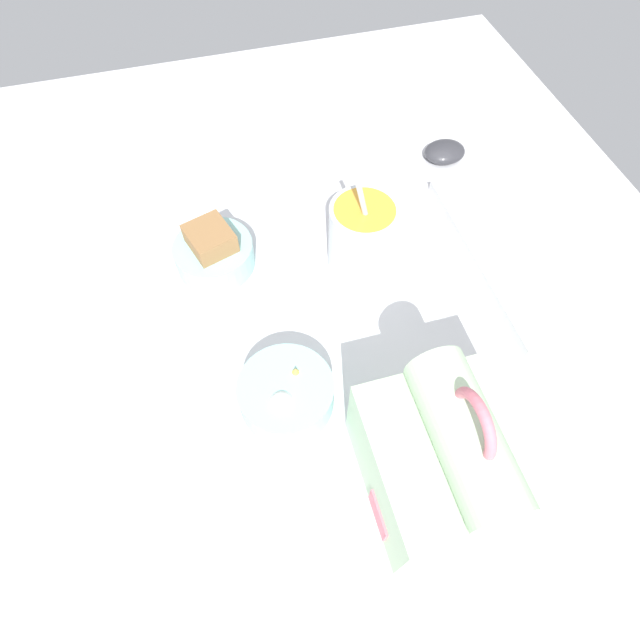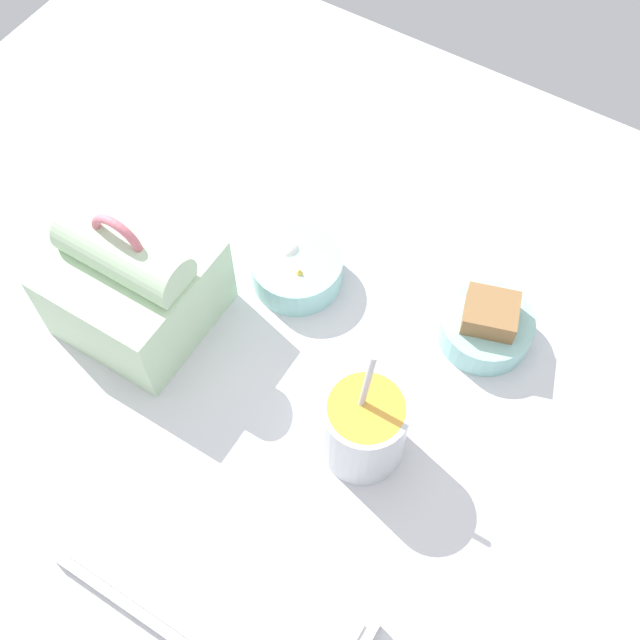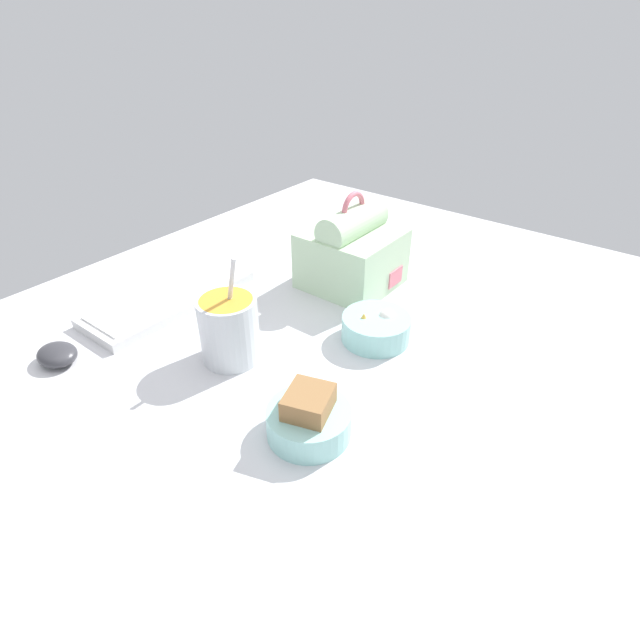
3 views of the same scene
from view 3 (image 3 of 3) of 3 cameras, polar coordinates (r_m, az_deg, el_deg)
The scene contains 7 objects.
desk_surface at distance 83.65cm, azimuth -1.21°, elevation -3.11°, with size 140.00×110.00×2.00cm.
keyboard at distance 97.51cm, azimuth -16.79°, elevation 2.47°, with size 31.96×12.37×2.10cm.
lunch_bag at distance 97.15cm, azimuth 3.65°, elevation 7.68°, with size 16.33×16.86×18.94cm.
soup_cup at distance 77.75cm, azimuth -10.35°, elevation -0.93°, with size 9.16×9.16×17.85cm.
bento_bowl_sandwich at distance 65.56cm, azimuth -1.28°, elevation -11.20°, with size 11.11×11.11×6.96cm.
bento_bowl_snacks at distance 83.07cm, azimuth 6.38°, elevation -0.84°, with size 11.38×11.38×5.16cm.
computer_mouse at distance 88.11cm, azimuth -27.84°, elevation -3.51°, with size 5.61×6.89×2.83cm.
Camera 3 is at (-52.25, -42.85, 50.30)cm, focal length 28.00 mm.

